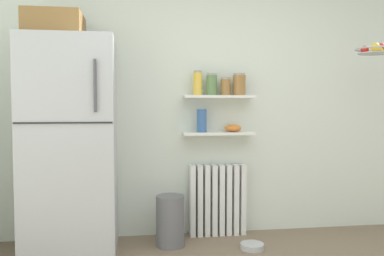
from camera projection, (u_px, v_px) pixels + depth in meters
The scene contains 14 objects.
back_wall at pixel (207, 100), 3.94m from camera, with size 7.04×0.10×2.60m, color silver.
refrigerator at pixel (70, 141), 3.39m from camera, with size 0.74×0.71×2.00m.
radiator at pixel (218, 200), 3.87m from camera, with size 0.54×0.12×0.68m.
wall_shelf_lower at pixel (218, 133), 3.81m from camera, with size 0.67×0.22×0.03m, color white.
wall_shelf_upper at pixel (219, 97), 3.79m from camera, with size 0.67×0.22×0.03m, color white.
storage_jar_0 at pixel (198, 83), 3.75m from camera, with size 0.08×0.08×0.23m.
storage_jar_1 at pixel (212, 84), 3.77m from camera, with size 0.10×0.10×0.21m.
storage_jar_2 at pixel (226, 87), 3.79m from camera, with size 0.09×0.09×0.17m.
storage_jar_3 at pixel (239, 85), 3.81m from camera, with size 0.12×0.12×0.21m.
vase at pixel (202, 121), 3.78m from camera, with size 0.09×0.09×0.22m, color #38609E.
shelf_bowl at pixel (233, 128), 3.83m from camera, with size 0.16×0.16×0.07m, color orange.
trash_bin at pixel (170, 221), 3.57m from camera, with size 0.25×0.25×0.45m, color slate.
pet_food_bowl at pixel (252, 246), 3.50m from camera, with size 0.21×0.21×0.05m, color #B7B7BC.
hanging_fruit_basket at pixel (375, 49), 3.57m from camera, with size 0.32×0.32×0.10m.
Camera 1 is at (-0.71, -1.83, 1.24)m, focal length 37.82 mm.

